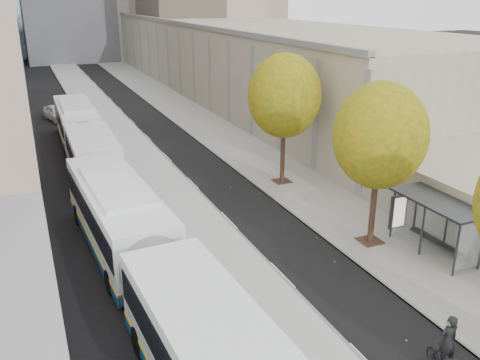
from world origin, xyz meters
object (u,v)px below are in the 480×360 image
bus_shelter (441,209)px  bus_near (144,256)px  cyclist (446,354)px  distant_car (57,113)px  bus_far (83,135)px

bus_shelter → bus_near: (-12.91, 1.86, -0.49)m
cyclist → distant_car: 41.60m
cyclist → bus_far: bearing=110.4°
bus_far → distant_car: size_ratio=4.42×
cyclist → distant_car: (-8.04, 40.82, -0.11)m
bus_near → cyclist: 11.00m
bus_shelter → cyclist: 8.54m
cyclist → distant_car: size_ratio=0.53×
bus_far → distant_car: 13.25m
bus_near → distant_car: (-0.72, 32.66, -1.00)m
bus_near → distant_car: size_ratio=4.56×
bus_far → cyclist: bus_far is taller
bus_shelter → bus_far: size_ratio=0.24×
bus_shelter → distant_car: size_ratio=1.07×
bus_shelter → distant_car: bus_shelter is taller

